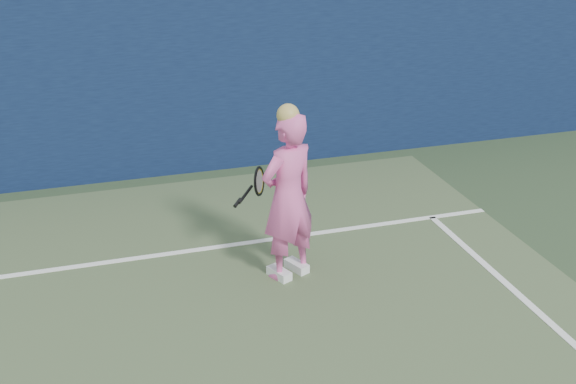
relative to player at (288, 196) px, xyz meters
name	(u,v)px	position (x,y,z in m)	size (l,w,h in m)	color
backstop_wall	(9,96)	(-2.73, 3.29, 0.36)	(24.00, 0.40, 2.50)	#0B1734
player	(288,196)	(0.00, 0.00, 0.00)	(0.76, 0.65, 1.85)	#E759A5
racket	(257,183)	(-0.20, 0.45, -0.01)	(0.45, 0.45, 0.32)	black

